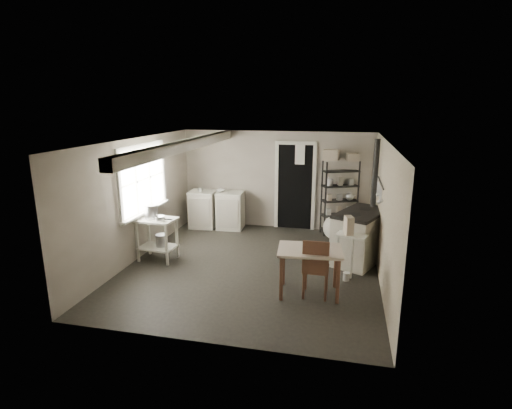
% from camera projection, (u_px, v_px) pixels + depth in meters
% --- Properties ---
extents(floor, '(5.00, 5.00, 0.00)m').
position_uv_depth(floor, '(252.00, 266.00, 7.37)').
color(floor, black).
rests_on(floor, ground).
extents(ceiling, '(5.00, 5.00, 0.00)m').
position_uv_depth(ceiling, '(252.00, 141.00, 6.81)').
color(ceiling, white).
rests_on(ceiling, wall_back).
extents(wall_back, '(4.50, 0.02, 2.30)m').
position_uv_depth(wall_back, '(276.00, 180.00, 9.45)').
color(wall_back, '#A3998B').
rests_on(wall_back, ground).
extents(wall_front, '(4.50, 0.02, 2.30)m').
position_uv_depth(wall_front, '(204.00, 257.00, 4.72)').
color(wall_front, '#A3998B').
rests_on(wall_front, ground).
extents(wall_left, '(0.02, 5.00, 2.30)m').
position_uv_depth(wall_left, '(137.00, 199.00, 7.57)').
color(wall_left, '#A3998B').
rests_on(wall_left, ground).
extents(wall_right, '(0.02, 5.00, 2.30)m').
position_uv_depth(wall_right, '(384.00, 213.00, 6.61)').
color(wall_right, '#A3998B').
rests_on(wall_right, ground).
extents(window, '(0.12, 1.76, 1.28)m').
position_uv_depth(window, '(142.00, 179.00, 7.66)').
color(window, silver).
rests_on(window, wall_left).
extents(doorway, '(0.96, 0.10, 2.08)m').
position_uv_depth(doorway, '(295.00, 187.00, 9.37)').
color(doorway, silver).
rests_on(doorway, ground).
extents(ceiling_beam, '(0.18, 5.00, 0.18)m').
position_uv_depth(ceiling_beam, '(186.00, 145.00, 7.09)').
color(ceiling_beam, silver).
rests_on(ceiling_beam, ceiling).
extents(wallpaper_panel, '(0.01, 5.00, 2.30)m').
position_uv_depth(wallpaper_panel, '(384.00, 213.00, 6.61)').
color(wallpaper_panel, '#C0B59C').
rests_on(wallpaper_panel, wall_right).
extents(utensil_rail, '(0.06, 1.20, 0.44)m').
position_uv_depth(utensil_rail, '(380.00, 183.00, 7.09)').
color(utensil_rail, silver).
rests_on(utensil_rail, wall_right).
extents(prep_table, '(0.75, 0.56, 0.81)m').
position_uv_depth(prep_table, '(157.00, 240.00, 7.59)').
color(prep_table, silver).
rests_on(prep_table, ground).
extents(stockpot, '(0.29, 0.29, 0.27)m').
position_uv_depth(stockpot, '(151.00, 212.00, 7.49)').
color(stockpot, silver).
rests_on(stockpot, prep_table).
extents(saucepan, '(0.21, 0.21, 0.10)m').
position_uv_depth(saucepan, '(160.00, 219.00, 7.36)').
color(saucepan, silver).
rests_on(saucepan, prep_table).
extents(bucket, '(0.25, 0.25, 0.24)m').
position_uv_depth(bucket, '(162.00, 241.00, 7.59)').
color(bucket, silver).
rests_on(bucket, prep_table).
extents(base_cabinets, '(1.38, 0.65, 0.89)m').
position_uv_depth(base_cabinets, '(217.00, 209.00, 9.56)').
color(base_cabinets, beige).
rests_on(base_cabinets, ground).
extents(mixing_bowl, '(0.38, 0.38, 0.07)m').
position_uv_depth(mixing_bowl, '(220.00, 189.00, 9.42)').
color(mixing_bowl, silver).
rests_on(mixing_bowl, base_cabinets).
extents(counter_cup, '(0.13, 0.13, 0.09)m').
position_uv_depth(counter_cup, '(200.00, 189.00, 9.41)').
color(counter_cup, silver).
rests_on(counter_cup, base_cabinets).
extents(shelf_rack, '(0.86, 0.59, 1.69)m').
position_uv_depth(shelf_rack, '(340.00, 193.00, 9.00)').
color(shelf_rack, black).
rests_on(shelf_rack, ground).
extents(shelf_jar, '(0.10, 0.10, 0.20)m').
position_uv_depth(shelf_jar, '(329.00, 174.00, 8.92)').
color(shelf_jar, silver).
rests_on(shelf_jar, shelf_rack).
extents(storage_box_a, '(0.36, 0.33, 0.23)m').
position_uv_depth(storage_box_a, '(332.00, 146.00, 8.84)').
color(storage_box_a, '#C1B39B').
rests_on(storage_box_a, shelf_rack).
extents(storage_box_b, '(0.29, 0.28, 0.16)m').
position_uv_depth(storage_box_b, '(353.00, 147.00, 8.74)').
color(storage_box_b, '#C1B39B').
rests_on(storage_box_b, shelf_rack).
extents(stove, '(1.14, 1.41, 0.97)m').
position_uv_depth(stove, '(360.00, 239.00, 7.51)').
color(stove, beige).
rests_on(stove, ground).
extents(stovepipe, '(0.14, 0.14, 1.37)m').
position_uv_depth(stovepipe, '(375.00, 175.00, 7.63)').
color(stovepipe, black).
rests_on(stovepipe, stove).
extents(side_ledge, '(0.57, 0.41, 0.78)m').
position_uv_depth(side_ledge, '(350.00, 254.00, 6.77)').
color(side_ledge, silver).
rests_on(side_ledge, ground).
extents(oats_box, '(0.18, 0.23, 0.31)m').
position_uv_depth(oats_box, '(349.00, 221.00, 6.65)').
color(oats_box, '#C1B39B').
rests_on(oats_box, side_ledge).
extents(work_table, '(1.04, 0.78, 0.74)m').
position_uv_depth(work_table, '(309.00, 271.00, 6.22)').
color(work_table, beige).
rests_on(work_table, ground).
extents(table_cup, '(0.10, 0.10, 0.08)m').
position_uv_depth(table_cup, '(323.00, 249.00, 5.97)').
color(table_cup, silver).
rests_on(table_cup, work_table).
extents(chair, '(0.39, 0.41, 0.95)m').
position_uv_depth(chair, '(316.00, 266.00, 6.14)').
color(chair, brown).
rests_on(chair, ground).
extents(flour_sack, '(0.44, 0.39, 0.50)m').
position_uv_depth(flour_sack, '(332.00, 228.00, 8.82)').
color(flour_sack, white).
rests_on(flour_sack, ground).
extents(floor_crock, '(0.14, 0.14, 0.14)m').
position_uv_depth(floor_crock, '(346.00, 276.00, 6.76)').
color(floor_crock, silver).
rests_on(floor_crock, ground).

